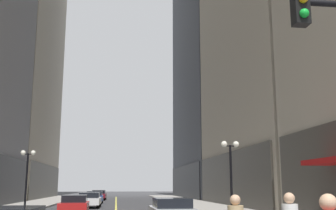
{
  "coord_description": "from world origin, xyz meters",
  "views": [
    {
      "loc": [
        -0.03,
        -3.72,
        1.92
      ],
      "look_at": [
        3.6,
        25.37,
        7.72
      ],
      "focal_mm": 43.68,
      "sensor_mm": 36.0,
      "label": 1
    }
  ],
  "objects": [
    {
      "name": "lane_centre_stripe",
      "position": [
        0.0,
        35.0,
        0.0
      ],
      "size": [
        0.16,
        70.0,
        0.01
      ],
      "primitive_type": "cube",
      "color": "#E5D64C",
      "rests_on": "ground"
    },
    {
      "name": "car_red",
      "position": [
        -2.69,
        24.11,
        0.72
      ],
      "size": [
        1.85,
        4.26,
        1.32
      ],
      "color": "#B21919",
      "rests_on": "ground"
    },
    {
      "name": "street_lamp_left_far",
      "position": [
        -6.4,
        26.92,
        3.26
      ],
      "size": [
        1.06,
        0.36,
        4.43
      ],
      "color": "black",
      "rests_on": "ground"
    },
    {
      "name": "car_maroon",
      "position": [
        -2.3,
        53.08,
        0.72
      ],
      "size": [
        1.99,
        4.12,
        1.32
      ],
      "color": "maroon",
      "rests_on": "ground"
    },
    {
      "name": "building_right_far",
      "position": [
        17.63,
        60.0,
        28.69
      ],
      "size": [
        14.46,
        26.0,
        57.53
      ],
      "color": "#4C515B",
      "rests_on": "ground"
    },
    {
      "name": "car_silver",
      "position": [
        2.7,
        16.83,
        0.72
      ],
      "size": [
        1.94,
        4.24,
        1.32
      ],
      "color": "#B7B7BC",
      "rests_on": "ground"
    },
    {
      "name": "ground_plane",
      "position": [
        0.0,
        35.0,
        0.0
      ],
      "size": [
        200.0,
        200.0,
        0.0
      ],
      "primitive_type": "plane",
      "color": "#38383A"
    },
    {
      "name": "street_lamp_right_mid",
      "position": [
        6.4,
        19.05,
        3.26
      ],
      "size": [
        1.06,
        0.36,
        4.43
      ],
      "color": "black",
      "rests_on": "ground"
    },
    {
      "name": "sidewalk_right",
      "position": [
        8.25,
        35.0,
        0.07
      ],
      "size": [
        4.5,
        78.0,
        0.15
      ],
      "primitive_type": "cube",
      "color": "#9E9991",
      "rests_on": "ground"
    },
    {
      "name": "sidewalk_left",
      "position": [
        -8.25,
        35.0,
        0.07
      ],
      "size": [
        4.5,
        78.0,
        0.15
      ],
      "primitive_type": "cube",
      "color": "#9E9991",
      "rests_on": "ground"
    },
    {
      "name": "car_white",
      "position": [
        -2.33,
        33.89,
        0.72
      ],
      "size": [
        1.95,
        4.7,
        1.32
      ],
      "color": "silver",
      "rests_on": "ground"
    },
    {
      "name": "car_blue",
      "position": [
        -2.33,
        42.26,
        0.72
      ],
      "size": [
        1.78,
        4.07,
        1.32
      ],
      "color": "navy",
      "rests_on": "ground"
    }
  ]
}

